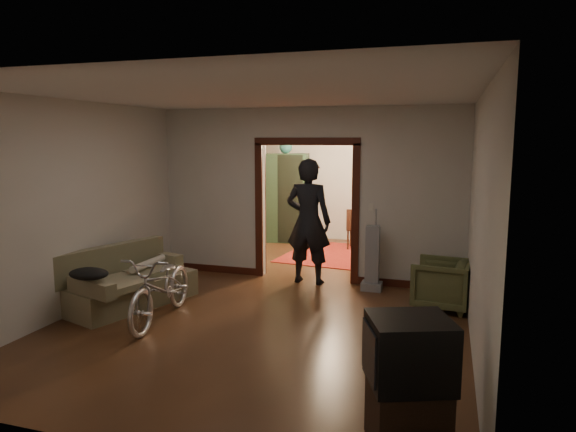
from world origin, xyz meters
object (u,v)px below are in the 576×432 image
at_px(bicycle, 162,287).
at_px(armchair, 441,284).
at_px(person, 308,221).
at_px(sofa, 130,276).
at_px(desk, 388,232).
at_px(locker, 286,198).

bearing_deg(bicycle, armchair, 18.22).
bearing_deg(person, sofa, 44.60).
bearing_deg(armchair, sofa, -67.04).
height_order(person, desk, person).
xyz_separation_m(sofa, armchair, (4.13, 1.15, -0.07)).
bearing_deg(person, desk, -103.28).
xyz_separation_m(bicycle, person, (1.31, 2.26, 0.56)).
xyz_separation_m(bicycle, desk, (2.23, 5.41, -0.11)).
xyz_separation_m(armchair, locker, (-3.44, 3.83, 0.65)).
xyz_separation_m(bicycle, locker, (-0.07, 5.42, 0.55)).
height_order(bicycle, armchair, bicycle).
bearing_deg(sofa, bicycle, -11.56).
relative_size(bicycle, desk, 1.88).
distance_m(sofa, bicycle, 0.87).
relative_size(sofa, locker, 0.91).
bearing_deg(sofa, person, 59.67).
relative_size(sofa, bicycle, 1.06).
distance_m(bicycle, person, 2.67).
bearing_deg(desk, locker, 174.39).
distance_m(armchair, locker, 5.19).
height_order(sofa, desk, sofa).
xyz_separation_m(person, locker, (-1.38, 3.16, -0.01)).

